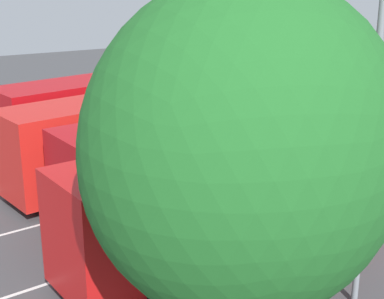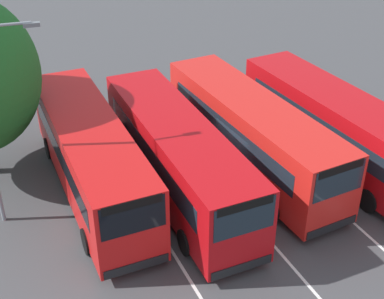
{
  "view_description": "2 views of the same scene",
  "coord_description": "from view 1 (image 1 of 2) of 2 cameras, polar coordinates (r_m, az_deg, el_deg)",
  "views": [
    {
      "loc": [
        -9.56,
        -18.49,
        8.2
      ],
      "look_at": [
        -0.22,
        -1.3,
        1.91
      ],
      "focal_mm": 54.9,
      "sensor_mm": 36.0,
      "label": 1
    },
    {
      "loc": [
        18.48,
        -6.64,
        13.46
      ],
      "look_at": [
        -0.78,
        -0.96,
        1.35
      ],
      "focal_mm": 49.82,
      "sensor_mm": 36.0,
      "label": 2
    }
  ],
  "objects": [
    {
      "name": "lane_stripe_inner_right",
      "position": [
        25.47,
        -4.89,
        -1.01
      ],
      "size": [
        15.27,
        2.23,
        0.01
      ],
      "primitive_type": "cube",
      "rotation": [
        0.0,
        0.0,
        0.14
      ],
      "color": "silver",
      "rests_on": "ground"
    },
    {
      "name": "bus_center_left",
      "position": [
        20.34,
        2.35,
        -0.34
      ],
      "size": [
        11.6,
        4.01,
        3.39
      ],
      "rotation": [
        0.0,
        0.0,
        0.13
      ],
      "color": "#B70C11",
      "rests_on": "ground"
    },
    {
      "name": "lane_stripe_outer_left",
      "position": [
        19.46,
        3.91,
        -7.12
      ],
      "size": [
        15.27,
        2.23,
        0.01
      ],
      "primitive_type": "cube",
      "rotation": [
        0.0,
        0.0,
        0.14
      ],
      "color": "silver",
      "rests_on": "ground"
    },
    {
      "name": "street_lamp",
      "position": [
        14.16,
        16.27,
        2.37
      ],
      "size": [
        0.23,
        2.6,
        7.99
      ],
      "rotation": [
        0.0,
        0.0,
        1.59
      ],
      "color": "gray",
      "rests_on": "ground"
    },
    {
      "name": "ground_plane",
      "position": [
        22.37,
        -1.09,
        -3.68
      ],
      "size": [
        73.27,
        73.27,
        0.0
      ],
      "primitive_type": "plane",
      "color": "#424244"
    },
    {
      "name": "lane_stripe_inner_left",
      "position": [
        22.37,
        -1.09,
        -3.67
      ],
      "size": [
        15.27,
        2.23,
        0.01
      ],
      "primitive_type": "cube",
      "rotation": [
        0.0,
        0.0,
        0.14
      ],
      "color": "silver",
      "rests_on": "ground"
    },
    {
      "name": "bus_far_right",
      "position": [
        26.75,
        -6.71,
        3.99
      ],
      "size": [
        11.63,
        4.73,
        3.39
      ],
      "rotation": [
        0.0,
        0.0,
        0.2
      ],
      "color": "#B70C11",
      "rests_on": "ground"
    },
    {
      "name": "bus_far_left",
      "position": [
        17.08,
        5.15,
        -4.04
      ],
      "size": [
        11.59,
        3.99,
        3.39
      ],
      "rotation": [
        0.0,
        0.0,
        0.13
      ],
      "color": "red",
      "rests_on": "ground"
    },
    {
      "name": "bus_center_right",
      "position": [
        23.03,
        -4.48,
        1.8
      ],
      "size": [
        11.63,
        4.68,
        3.39
      ],
      "rotation": [
        0.0,
        0.0,
        0.19
      ],
      "color": "red",
      "rests_on": "ground"
    },
    {
      "name": "depot_tree",
      "position": [
        11.17,
        5.08,
        -0.14
      ],
      "size": [
        6.34,
        5.71,
        8.1
      ],
      "color": "#4C3823",
      "rests_on": "ground"
    }
  ]
}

